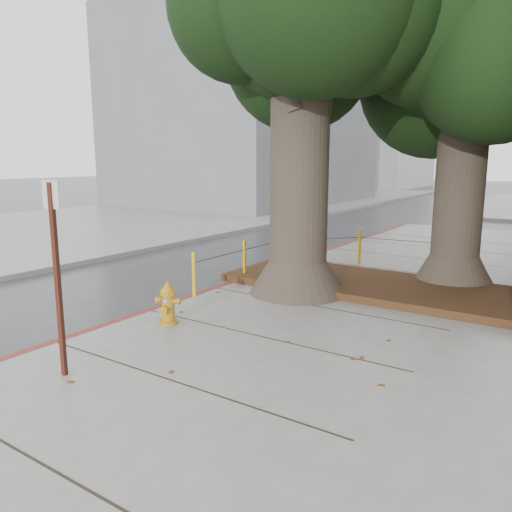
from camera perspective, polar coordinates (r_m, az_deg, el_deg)
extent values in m
plane|color=#28282B|center=(8.47, -2.58, -9.40)|extent=(140.00, 140.00, 0.00)
cube|color=slate|center=(25.05, -14.76, 4.03)|extent=(14.00, 60.00, 0.15)
cube|color=maroon|center=(11.51, -3.15, -3.50)|extent=(0.14, 26.00, 0.16)
cube|color=black|center=(11.29, 13.10, -3.24)|extent=(6.40, 2.60, 0.16)
cube|color=slate|center=(34.70, -0.81, 16.03)|extent=(12.00, 16.00, 12.00)
cube|color=silver|center=(55.96, 11.50, 15.43)|extent=(12.00, 18.00, 15.00)
cone|color=#4C3F33|center=(10.66, 4.79, -2.34)|extent=(2.04, 2.04, 0.70)
cylinder|color=#4C3F33|center=(10.38, 4.97, 8.63)|extent=(1.20, 1.20, 4.22)
sphere|color=black|center=(10.79, 5.30, 26.97)|extent=(3.80, 3.80, 3.80)
sphere|color=black|center=(10.55, 12.16, 24.48)|extent=(3.00, 3.00, 3.00)
cone|color=#4C3F33|center=(12.07, 21.61, -1.51)|extent=(1.77, 1.77, 0.70)
cylinder|color=#4C3F33|center=(11.83, 22.23, 7.13)|extent=(1.04, 1.04, 3.84)
sphere|color=black|center=(12.07, 23.38, 21.95)|extent=(3.80, 3.80, 3.80)
cylinder|color=#F1B00D|center=(10.34, -7.10, -2.23)|extent=(0.08, 0.08, 0.90)
sphere|color=#F1B00D|center=(10.25, -7.16, 0.22)|extent=(0.09, 0.09, 0.09)
cylinder|color=#F1B00D|center=(11.72, -1.31, -0.58)|extent=(0.08, 0.08, 0.90)
sphere|color=#F1B00D|center=(11.64, -1.32, 1.59)|extent=(0.09, 0.09, 0.09)
cylinder|color=#F1B00D|center=(13.20, 3.21, 0.72)|extent=(0.08, 0.08, 0.90)
sphere|color=#F1B00D|center=(13.13, 3.23, 2.65)|extent=(0.09, 0.09, 0.09)
cylinder|color=#F1B00D|center=(13.87, 11.75, 1.00)|extent=(0.08, 0.08, 0.90)
sphere|color=#F1B00D|center=(13.80, 11.82, 2.84)|extent=(0.09, 0.09, 0.09)
cylinder|color=#F1B00D|center=(13.40, 20.79, 0.17)|extent=(0.08, 0.08, 0.90)
sphere|color=#F1B00D|center=(13.33, 20.92, 2.07)|extent=(0.09, 0.09, 0.09)
cylinder|color=black|center=(10.96, -4.04, 0.02)|extent=(0.02, 1.80, 0.02)
cylinder|color=black|center=(12.40, 1.09, 1.33)|extent=(0.02, 1.80, 0.02)
cylinder|color=black|center=(13.45, 7.61, 2.00)|extent=(1.51, 1.51, 0.02)
cylinder|color=black|center=(13.55, 16.25, 1.71)|extent=(2.20, 0.22, 0.02)
cylinder|color=orange|center=(8.84, -9.93, -7.44)|extent=(0.40, 0.40, 0.06)
cylinder|color=orange|center=(8.76, -9.99, -5.79)|extent=(0.27, 0.27, 0.49)
cylinder|color=orange|center=(8.70, -10.04, -4.18)|extent=(0.36, 0.36, 0.07)
cone|color=orange|center=(8.67, -10.06, -3.58)|extent=(0.34, 0.34, 0.14)
cylinder|color=orange|center=(8.65, -10.08, -3.01)|extent=(0.07, 0.07, 0.05)
cylinder|color=orange|center=(8.79, -10.77, -4.98)|extent=(0.16, 0.13, 0.09)
cylinder|color=orange|center=(8.68, -9.24, -5.12)|extent=(0.16, 0.13, 0.09)
cylinder|color=orange|center=(8.66, -10.32, -6.00)|extent=(0.17, 0.17, 0.13)
cube|color=#5999D8|center=(8.63, -10.33, -5.11)|extent=(0.07, 0.03, 0.07)
cube|color=#471911|center=(6.85, -21.72, -2.78)|extent=(0.07, 0.07, 2.52)
cube|color=silver|center=(6.69, -22.39, 6.50)|extent=(0.25, 0.07, 0.35)
imported|color=black|center=(27.74, 2.79, 6.11)|extent=(2.14, 4.31, 1.20)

